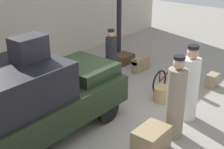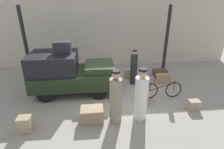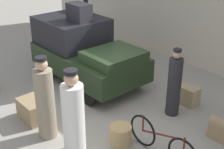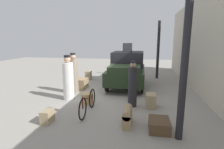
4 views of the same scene
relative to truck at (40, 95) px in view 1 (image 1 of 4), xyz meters
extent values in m
plane|color=gray|center=(1.63, -0.70, -0.94)|extent=(30.00, 30.00, 0.00)
cube|color=beige|center=(1.63, 3.38, 1.31)|extent=(16.00, 0.15, 4.50)
cylinder|color=black|center=(4.97, 1.75, 0.85)|extent=(0.17, 0.17, 3.60)
cylinder|color=black|center=(1.28, 0.83, -0.61)|extent=(0.67, 0.12, 0.67)
cylinder|color=black|center=(1.28, -0.83, -0.61)|extent=(0.67, 0.12, 0.67)
cube|color=black|center=(0.20, 0.00, -0.27)|extent=(3.48, 1.82, 0.64)
cube|color=black|center=(-0.59, 0.00, 0.44)|extent=(1.92, 1.67, 0.79)
cube|color=black|center=(1.33, 0.00, 0.19)|extent=(1.22, 1.42, 0.29)
torus|color=black|center=(4.37, -0.97, -0.60)|extent=(0.70, 0.04, 0.70)
torus|color=black|center=(3.34, -0.97, -0.60)|extent=(0.70, 0.04, 0.70)
cylinder|color=#591914|center=(3.86, -0.97, -0.43)|extent=(1.04, 0.04, 0.38)
cylinder|color=#591914|center=(3.34, -0.97, -0.42)|extent=(0.04, 0.04, 0.36)
cylinder|color=#591914|center=(4.37, -0.97, -0.40)|extent=(0.04, 0.04, 0.39)
cylinder|color=tan|center=(3.00, -1.27, -0.74)|extent=(0.47, 0.47, 0.41)
cylinder|color=white|center=(2.63, -2.18, -0.18)|extent=(0.44, 0.44, 1.53)
sphere|color=tan|center=(2.63, -2.18, 0.72)|extent=(0.27, 0.27, 0.27)
cylinder|color=black|center=(2.63, -2.18, 0.86)|extent=(0.26, 0.26, 0.07)
cylinder|color=gray|center=(1.76, -2.30, -0.16)|extent=(0.40, 0.40, 1.57)
sphere|color=tan|center=(1.76, -2.30, 0.75)|extent=(0.25, 0.25, 0.25)
cylinder|color=black|center=(1.76, -2.30, 0.88)|extent=(0.24, 0.24, 0.07)
cylinder|color=#232328|center=(2.97, 0.47, -0.22)|extent=(0.33, 0.33, 1.46)
sphere|color=tan|center=(2.97, 0.47, 0.62)|extent=(0.20, 0.20, 0.20)
cylinder|color=black|center=(2.97, 0.47, 0.72)|extent=(0.19, 0.19, 0.06)
cube|color=#9E8966|center=(2.94, 1.14, -0.70)|extent=(0.52, 0.36, 0.49)
cube|color=#937A56|center=(0.97, -2.22, -0.69)|extent=(0.75, 0.53, 0.51)
cube|color=#9E8966|center=(4.75, -1.94, -0.75)|extent=(0.41, 0.28, 0.39)
cube|color=#4C3823|center=(4.64, 1.30, -0.79)|extent=(0.69, 0.56, 0.31)
cube|color=#937A56|center=(4.45, 0.42, -0.75)|extent=(0.76, 0.25, 0.39)
cylinder|color=#937A56|center=(4.45, 0.42, -0.55)|extent=(0.76, 0.25, 0.25)
cube|color=#232328|center=(-0.15, 0.00, 1.08)|extent=(0.69, 0.45, 0.48)
camera|label=1|loc=(-3.64, -4.96, 3.00)|focal=50.00mm
camera|label=2|loc=(1.14, -7.12, 2.89)|focal=28.00mm
camera|label=3|loc=(6.97, -4.96, 3.19)|focal=50.00mm
camera|label=4|loc=(9.20, 0.79, 1.49)|focal=28.00mm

